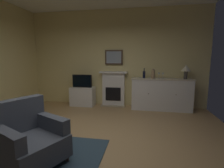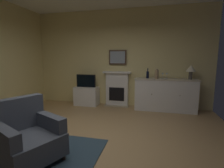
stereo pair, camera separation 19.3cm
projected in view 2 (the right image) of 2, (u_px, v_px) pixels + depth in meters
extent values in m
cube|color=tan|center=(87.00, 149.00, 2.90)|extent=(5.58, 5.58, 0.10)
cube|color=#EAD68C|center=(119.00, 59.00, 5.32)|extent=(5.58, 0.06, 2.99)
cube|color=#2D4251|center=(35.00, 154.00, 2.65)|extent=(2.00, 1.43, 0.02)
cube|color=white|center=(117.00, 89.00, 5.36)|extent=(0.70, 0.18, 1.05)
cube|color=tan|center=(116.00, 106.00, 5.34)|extent=(0.77, 0.20, 0.03)
cube|color=black|center=(117.00, 94.00, 5.28)|extent=(0.48, 0.02, 0.42)
cube|color=white|center=(117.00, 72.00, 5.24)|extent=(0.87, 0.27, 0.05)
cube|color=#473323|center=(118.00, 57.00, 5.24)|extent=(0.55, 0.03, 0.45)
cube|color=#8C99A8|center=(117.00, 57.00, 5.23)|extent=(0.47, 0.01, 0.37)
cube|color=white|center=(165.00, 95.00, 4.85)|extent=(1.70, 0.45, 0.90)
cube|color=beige|center=(166.00, 79.00, 4.78)|extent=(1.73, 0.48, 0.03)
sphere|color=brown|center=(152.00, 94.00, 4.70)|extent=(0.02, 0.02, 0.02)
sphere|color=brown|center=(180.00, 96.00, 4.53)|extent=(0.02, 0.02, 0.02)
cylinder|color=#4C4742|center=(190.00, 76.00, 4.61)|extent=(0.10, 0.10, 0.22)
cone|color=#EFE5C6|center=(191.00, 68.00, 4.58)|extent=(0.26, 0.26, 0.18)
cylinder|color=black|center=(148.00, 75.00, 4.92)|extent=(0.08, 0.08, 0.20)
cylinder|color=black|center=(148.00, 70.00, 4.89)|extent=(0.03, 0.03, 0.09)
cylinder|color=silver|center=(163.00, 79.00, 4.81)|extent=(0.06, 0.06, 0.00)
cylinder|color=silver|center=(163.00, 77.00, 4.80)|extent=(0.01, 0.01, 0.09)
cone|color=silver|center=(163.00, 74.00, 4.79)|extent=(0.07, 0.07, 0.07)
cylinder|color=silver|center=(167.00, 79.00, 4.78)|extent=(0.06, 0.06, 0.00)
cylinder|color=silver|center=(167.00, 77.00, 4.78)|extent=(0.01, 0.01, 0.09)
cone|color=silver|center=(167.00, 74.00, 4.76)|extent=(0.07, 0.07, 0.07)
cylinder|color=#9E7F5B|center=(157.00, 75.00, 4.77)|extent=(0.11, 0.11, 0.24)
sphere|color=#9E7F5B|center=(157.00, 70.00, 4.76)|extent=(0.08, 0.08, 0.08)
cube|color=white|center=(87.00, 96.00, 5.45)|extent=(0.75, 0.42, 0.60)
cube|color=black|center=(86.00, 81.00, 5.36)|extent=(0.62, 0.06, 0.40)
cube|color=black|center=(86.00, 81.00, 5.33)|extent=(0.57, 0.01, 0.35)
cube|color=#474C56|center=(30.00, 145.00, 2.43)|extent=(1.04, 1.02, 0.32)
cube|color=#474C56|center=(18.00, 114.00, 2.57)|extent=(0.46, 0.76, 0.50)
cube|color=#474C56|center=(4.00, 136.00, 2.14)|extent=(0.71, 0.42, 0.22)
cube|color=#474C56|center=(49.00, 121.00, 2.64)|extent=(0.71, 0.42, 0.22)
cylinder|color=#473323|center=(64.00, 157.00, 2.51)|extent=(0.05, 0.05, 0.10)
cylinder|color=#473323|center=(40.00, 143.00, 2.92)|extent=(0.05, 0.05, 0.10)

